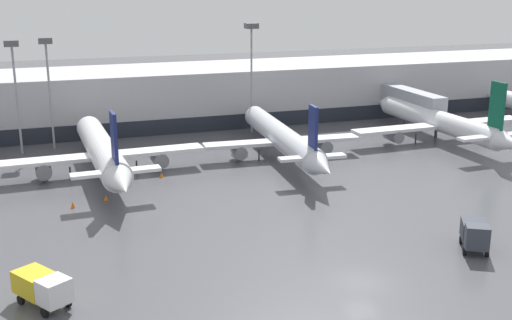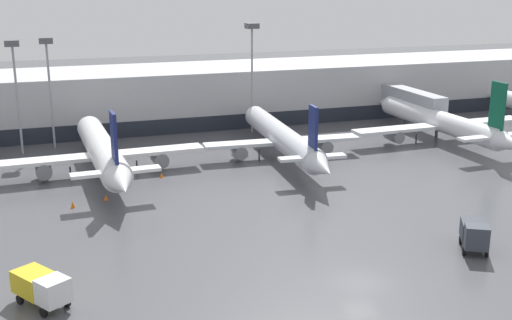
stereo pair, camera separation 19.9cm
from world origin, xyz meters
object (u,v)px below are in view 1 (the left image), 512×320
parked_jet_2 (102,151)px  traffic_cone_3 (106,197)px  apron_light_mast_4 (13,63)px  apron_light_mast_1 (251,46)px  parked_jet_3 (282,137)px  parked_jet_5 (441,122)px  service_truck_0 (42,286)px  service_truck_1 (475,233)px  traffic_cone_0 (161,175)px  traffic_cone_4 (73,205)px  apron_light_mast_2 (47,60)px

parked_jet_2 → traffic_cone_3: 9.85m
traffic_cone_3 → apron_light_mast_4: apron_light_mast_4 is taller
apron_light_mast_1 → apron_light_mast_4: apron_light_mast_1 is taller
parked_jet_3 → parked_jet_5: parked_jet_5 is taller
service_truck_0 → apron_light_mast_1: size_ratio=0.31×
service_truck_1 → traffic_cone_0: (-21.75, 29.95, -1.25)m
parked_jet_3 → service_truck_1: bearing=-167.9°
traffic_cone_4 → apron_light_mast_1: size_ratio=0.04×
parked_jet_5 → service_truck_1: (-20.24, -34.88, -1.28)m
service_truck_1 → traffic_cone_4: 39.41m
service_truck_0 → traffic_cone_4: service_truck_0 is taller
apron_light_mast_2 → service_truck_0: bearing=-92.8°
parked_jet_5 → apron_light_mast_1: (-24.25, 14.28, 10.39)m
apron_light_mast_1 → traffic_cone_4: bearing=-136.7°
parked_jet_2 → apron_light_mast_1: bearing=-58.5°
service_truck_1 → apron_light_mast_4: 60.91m
parked_jet_2 → apron_light_mast_4: bearing=32.8°
parked_jet_2 → traffic_cone_0: parked_jet_2 is taller
service_truck_0 → traffic_cone_4: bearing=138.9°
service_truck_0 → apron_light_mast_2: (2.32, 46.82, 10.81)m
parked_jet_5 → apron_light_mast_4: 59.75m
parked_jet_2 → service_truck_0: (-7.49, -31.52, -1.44)m
traffic_cone_0 → parked_jet_5: bearing=6.7°
traffic_cone_3 → service_truck_1: bearing=-39.4°
service_truck_0 → traffic_cone_4: 21.03m
traffic_cone_4 → apron_light_mast_4: bearing=102.0°
parked_jet_3 → parked_jet_2: bearing=94.9°
apron_light_mast_4 → parked_jet_5: bearing=-11.6°
traffic_cone_3 → traffic_cone_4: 3.75m
traffic_cone_3 → apron_light_mast_2: size_ratio=0.04×
traffic_cone_3 → apron_light_mast_2: 27.88m
parked_jet_3 → traffic_cone_3: 26.04m
parked_jet_2 → parked_jet_3: parked_jet_2 is taller
apron_light_mast_1 → apron_light_mast_4: (-33.54, -2.43, -0.95)m
traffic_cone_0 → traffic_cone_3: (-7.14, -6.22, -0.01)m
apron_light_mast_1 → apron_light_mast_4: size_ratio=1.09×
service_truck_1 → apron_light_mast_2: apron_light_mast_2 is taller
parked_jet_5 → traffic_cone_4: size_ratio=48.90×
parked_jet_2 → parked_jet_3: (23.22, 0.46, -0.21)m
traffic_cone_0 → apron_light_mast_2: bearing=122.0°
parked_jet_3 → traffic_cone_3: size_ratio=58.12×
service_truck_1 → traffic_cone_4: size_ratio=6.60×
traffic_cone_0 → apron_light_mast_1: (17.74, 19.21, 12.92)m
parked_jet_3 → service_truck_0: bearing=140.0°
service_truck_0 → apron_light_mast_1: apron_light_mast_1 is taller
traffic_cone_0 → parked_jet_2: bearing=153.2°
service_truck_0 → traffic_cone_3: size_ratio=8.57×
service_truck_1 → traffic_cone_0: service_truck_1 is taller
traffic_cone_4 → apron_light_mast_1: apron_light_mast_1 is taller
service_truck_0 → traffic_cone_3: service_truck_0 is taller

